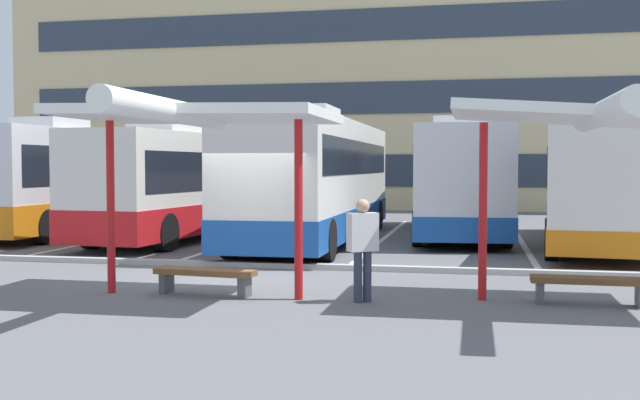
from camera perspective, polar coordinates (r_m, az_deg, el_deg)
name	(u,v)px	position (r m, az deg, el deg)	size (l,w,h in m)	color
ground_plane	(233,277)	(15.26, -6.63, -5.80)	(160.00, 160.00, 0.00)	slate
terminal_building	(395,20)	(46.27, 5.73, 13.41)	(40.57, 15.57, 24.58)	#D1BC8C
coach_bus_0	(73,181)	(26.25, -18.21, 1.35)	(2.73, 10.40, 3.71)	silver
coach_bus_1	(188,186)	(23.45, -9.99, 1.06)	(3.31, 10.44, 3.52)	silver
coach_bus_2	(317,181)	(22.05, -0.20, 1.47)	(2.69, 12.24, 3.83)	silver
coach_bus_3	(457,181)	(24.55, 10.34, 1.41)	(3.28, 10.77, 3.69)	silver
coach_bus_4	(596,185)	(22.14, 20.20, 1.05)	(3.57, 10.77, 3.58)	silver
lane_stripe_0	(29,231)	(27.56, -21.21, -2.20)	(0.16, 14.00, 0.01)	white
lane_stripe_1	(140,233)	(25.58, -13.52, -2.45)	(0.16, 14.00, 0.01)	white
lane_stripe_2	(258,235)	(24.14, -4.73, -2.68)	(0.16, 14.00, 0.01)	white
lane_stripe_3	(385,238)	(23.33, 4.93, -2.87)	(0.16, 14.00, 0.01)	white
lane_stripe_4	(521,240)	(23.21, 14.98, -2.98)	(0.16, 14.00, 0.01)	white
waiting_shelter_1	(196,118)	(12.67, -9.42, 6.16)	(4.37, 5.05, 3.24)	red
bench_1	(205,275)	(13.14, -8.73, -5.68)	(1.84, 0.64, 0.45)	brown
waiting_shelter_2	(594,120)	(12.54, 20.04, 5.73)	(4.35, 4.86, 3.23)	red
bench_2	(590,284)	(12.80, 19.77, -6.02)	(1.83, 0.46, 0.45)	brown
platform_kerb	(253,265)	(16.56, -5.12, -4.92)	(44.00, 0.24, 0.12)	#ADADA8
waiting_passenger_0	(363,242)	(12.27, 3.25, -3.23)	(0.53, 0.46, 1.69)	#33384C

